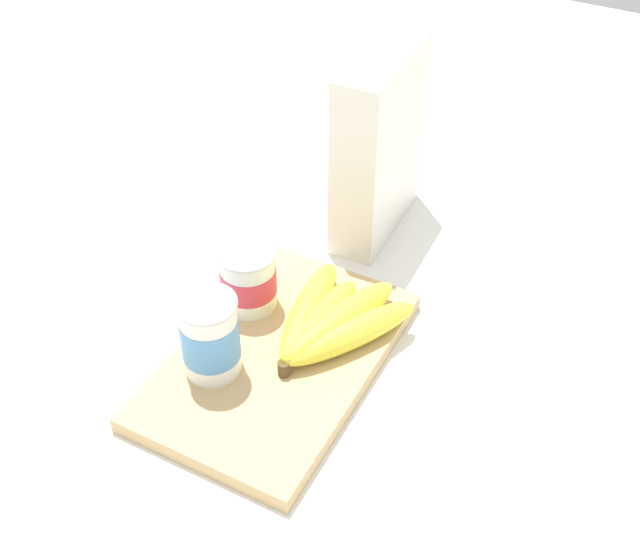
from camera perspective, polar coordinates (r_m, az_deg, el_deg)
ground_plane at (r=0.95m, az=-2.95°, el=-6.87°), size 2.40×2.40×0.00m
cutting_board at (r=0.94m, az=-2.97°, el=-6.44°), size 0.33×0.21×0.02m
cereal_box at (r=1.07m, az=4.11°, el=8.35°), size 0.18×0.07×0.25m
yogurt_cup_front at (r=0.89m, az=-7.68°, el=-4.86°), size 0.07×0.07×0.10m
yogurt_cup_back at (r=0.97m, az=-5.03°, el=-0.83°), size 0.07×0.07×0.08m
banana_bunch at (r=0.94m, az=0.69°, el=-3.83°), size 0.18×0.15×0.04m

